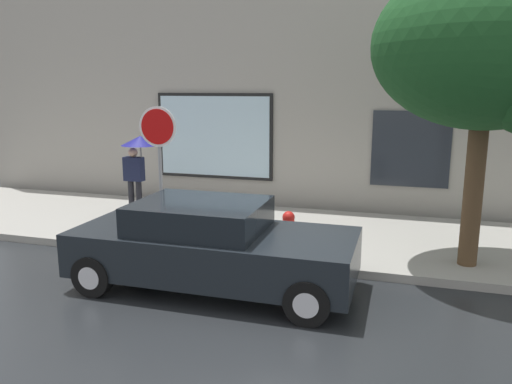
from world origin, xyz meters
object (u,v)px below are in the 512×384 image
stop_sign (159,148)px  street_tree (499,51)px  fire_hydrant (288,231)px  pedestrian_with_umbrella (138,154)px  parked_car (211,246)px

stop_sign → street_tree: bearing=3.1°
fire_hydrant → stop_sign: 2.90m
fire_hydrant → pedestrian_with_umbrella: pedestrian_with_umbrella is taller
fire_hydrant → stop_sign: (-2.45, -0.32, 1.51)m
street_tree → stop_sign: bearing=-176.9°
parked_car → stop_sign: stop_sign is taller
pedestrian_with_umbrella → street_tree: bearing=-12.3°
fire_hydrant → pedestrian_with_umbrella: 4.44m
parked_car → stop_sign: bearing=138.0°
street_tree → stop_sign: 6.00m
pedestrian_with_umbrella → parked_car: bearing=-46.7°
street_tree → fire_hydrant: bearing=179.9°
parked_car → fire_hydrant: bearing=65.0°
stop_sign → pedestrian_with_umbrella: bearing=129.2°
fire_hydrant → stop_sign: size_ratio=0.28×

